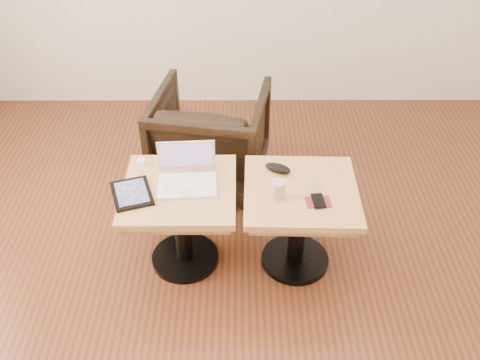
{
  "coord_description": "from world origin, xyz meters",
  "views": [
    {
      "loc": [
        -0.1,
        -1.92,
        2.33
      ],
      "look_at": [
        -0.09,
        0.32,
        0.6
      ],
      "focal_mm": 40.0,
      "sensor_mm": 36.0,
      "label": 1
    }
  ],
  "objects_px": {
    "side_table_left": "(181,207)",
    "armchair": "(211,137)",
    "striped_cup": "(277,189)",
    "laptop": "(187,175)",
    "side_table_right": "(299,208)"
  },
  "relations": [
    {
      "from": "side_table_left",
      "to": "armchair",
      "type": "xyz_separation_m",
      "value": [
        0.13,
        0.82,
        -0.08
      ]
    },
    {
      "from": "side_table_left",
      "to": "striped_cup",
      "type": "height_order",
      "value": "striped_cup"
    },
    {
      "from": "armchair",
      "to": "laptop",
      "type": "bearing_deg",
      "value": 93.36
    },
    {
      "from": "side_table_left",
      "to": "side_table_right",
      "type": "distance_m",
      "value": 0.65
    },
    {
      "from": "side_table_left",
      "to": "side_table_right",
      "type": "xyz_separation_m",
      "value": [
        0.65,
        -0.01,
        0.0
      ]
    },
    {
      "from": "striped_cup",
      "to": "armchair",
      "type": "bearing_deg",
      "value": 113.57
    },
    {
      "from": "striped_cup",
      "to": "side_table_right",
      "type": "bearing_deg",
      "value": 25.37
    },
    {
      "from": "armchair",
      "to": "side_table_right",
      "type": "bearing_deg",
      "value": 132.1
    },
    {
      "from": "armchair",
      "to": "striped_cup",
      "type": "bearing_deg",
      "value": 123.52
    },
    {
      "from": "side_table_right",
      "to": "armchair",
      "type": "height_order",
      "value": "armchair"
    },
    {
      "from": "side_table_left",
      "to": "armchair",
      "type": "height_order",
      "value": "armchair"
    },
    {
      "from": "side_table_left",
      "to": "laptop",
      "type": "relative_size",
      "value": 1.86
    },
    {
      "from": "laptop",
      "to": "armchair",
      "type": "bearing_deg",
      "value": 79.7
    },
    {
      "from": "laptop",
      "to": "armchair",
      "type": "height_order",
      "value": "laptop"
    },
    {
      "from": "side_table_left",
      "to": "striped_cup",
      "type": "xyz_separation_m",
      "value": [
        0.52,
        -0.08,
        0.19
      ]
    }
  ]
}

